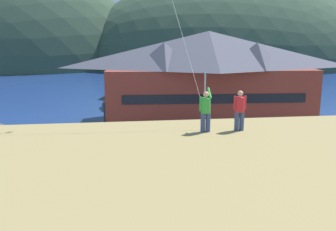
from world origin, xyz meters
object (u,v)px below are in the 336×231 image
Objects in this scene: moored_boat_inner_slip at (114,101)px; parked_car_mid_row_center at (320,151)px; storage_shed_waterside at (121,103)px; moored_boat_wharfside at (113,103)px; parking_light_pole at (204,106)px; person_kite_flyer at (206,110)px; wharf_dock at (135,105)px; moored_boat_outer_mooring at (154,99)px; parked_car_mid_row_near at (72,158)px; person_companion at (240,109)px; parked_car_mid_row_far at (251,174)px; parked_car_back_row_left at (230,149)px; harbor_lodge at (208,75)px.

moored_boat_inner_slip reaches higher than parked_car_mid_row_center.
storage_shed_waterside is 26.70m from parked_car_mid_row_center.
storage_shed_waterside reaches higher than moored_boat_wharfside.
person_kite_flyer reaches higher than parking_light_pole.
moored_boat_outer_mooring reaches higher than wharf_dock.
person_companion is at bearing -59.45° from parked_car_mid_row_near.
moored_boat_inner_slip is at bearing 107.11° from parked_car_mid_row_far.
moored_boat_outer_mooring is 3.95× the size of person_companion.
moored_boat_inner_slip is 1.55× the size of parked_car_mid_row_near.
parked_car_mid_row_near is 0.56× the size of parking_light_pole.
parked_car_back_row_left and parked_car_mid_row_center have the same top height.
wharf_dock is 2.57× the size of parked_car_mid_row_center.
person_companion is at bearing -82.20° from moored_boat_inner_slip.
parked_car_back_row_left is at bearing 73.80° from person_companion.
moored_boat_outer_mooring is at bearing 87.50° from person_kite_flyer.
storage_shed_waterside is 0.49× the size of wharf_dock.
person_companion is (-6.25, -31.91, 1.97)m from harbor_lodge.
person_kite_flyer is (4.90, -44.01, 7.55)m from moored_boat_wharfside.
parked_car_mid_row_center is at bearing -68.82° from moored_boat_outer_mooring.
parked_car_mid_row_center reaches higher than wharf_dock.
person_kite_flyer is (-2.04, -46.70, 7.55)m from moored_boat_outer_mooring.
storage_shed_waterside is at bearing 98.28° from person_companion.
parked_car_mid_row_center is (19.17, -28.87, 0.34)m from moored_boat_wharfside.
moored_boat_inner_slip is (-1.14, 10.52, -1.54)m from storage_shed_waterside.
harbor_lodge reaches higher than moored_boat_inner_slip.
wharf_dock is at bearing 76.85° from parked_car_mid_row_near.
moored_boat_outer_mooring is 0.89× the size of parking_light_pole.
moored_boat_inner_slip reaches higher than parked_car_mid_row_far.
parked_car_mid_row_far is at bearing -21.22° from parked_car_mid_row_near.
parked_car_mid_row_near is at bearing -95.97° from moored_boat_wharfside.
storage_shed_waterside is 17.27m from parking_light_pole.
person_kite_flyer is 1.50m from person_companion.
harbor_lodge is at bearing -14.94° from storage_shed_waterside.
moored_boat_outer_mooring is 47.35m from person_kite_flyer.
parked_car_mid_row_far is (13.90, -5.40, 0.00)m from parked_car_mid_row_near.
wharf_dock is (-9.10, 11.72, -5.93)m from harbor_lodge.
person_companion is at bearing -90.67° from moored_boat_outer_mooring.
moored_boat_wharfside and moored_boat_inner_slip have the same top height.
storage_shed_waterside is 0.78× the size of moored_boat_outer_mooring.
harbor_lodge is at bearing -43.67° from moored_boat_wharfside.
person_kite_flyer is at bearing -84.14° from storage_shed_waterside.
parked_car_mid_row_center is 0.56× the size of parking_light_pole.
storage_shed_waterside reaches higher than moored_boat_inner_slip.
storage_shed_waterside is 9.18m from wharf_dock.
parking_light_pole reaches higher than parked_car_mid_row_far.
moored_boat_wharfside is at bearing 96.36° from person_kite_flyer.
parked_car_mid_row_center is at bearing -57.94° from moored_boat_inner_slip.
wharf_dock is 1.60× the size of moored_boat_outer_mooring.
moored_boat_wharfside is 4.33× the size of person_companion.
moored_boat_wharfside is 28.30m from parked_car_mid_row_near.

